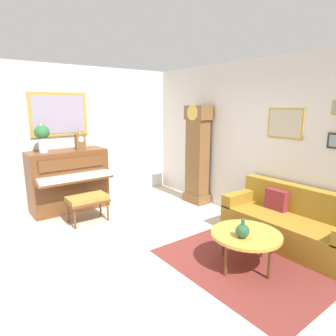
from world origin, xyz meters
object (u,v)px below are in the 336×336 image
green_jug (242,231)px  flower_vase (42,135)px  piano (69,180)px  mantel_clock (80,140)px  coffee_table (246,235)px  couch (289,223)px  piano_bench (88,200)px  grandfather_clock (197,157)px

green_jug → flower_vase: bearing=-158.9°
piano → mantel_clock: size_ratio=3.79×
coffee_table → flower_vase: (-3.43, -1.49, 1.07)m
couch → green_jug: bearing=-86.2°
piano_bench → flower_vase: flower_vase is taller
grandfather_clock → coffee_table: (2.25, -1.22, -0.54)m
piano → coffee_table: (3.43, 1.08, -0.17)m
coffee_table → mantel_clock: mantel_clock is taller
couch → grandfather_clock: bearing=175.7°
flower_vase → green_jug: (3.48, 1.35, -0.95)m
piano → couch: size_ratio=0.76×
grandfather_clock → couch: bearing=-4.3°
piano_bench → grandfather_clock: (0.35, 2.26, 0.56)m
piano → coffee_table: bearing=17.4°
mantel_clock → green_jug: mantel_clock is taller
coffee_table → piano_bench: bearing=-158.2°
grandfather_clock → coffee_table: grandfather_clock is taller
piano_bench → coffee_table: size_ratio=0.80×
couch → mantel_clock: mantel_clock is taller
piano_bench → grandfather_clock: grandfather_clock is taller
piano_bench → coffee_table: (2.60, 1.04, 0.02)m
mantel_clock → green_jug: size_ratio=1.58×
flower_vase → piano: bearing=90.2°
piano_bench → grandfather_clock: size_ratio=0.34×
mantel_clock → green_jug: (3.48, 0.65, -0.81)m
couch → coffee_table: bearing=-88.5°
grandfather_clock → couch: grandfather_clock is taller
grandfather_clock → mantel_clock: 2.37m
piano → coffee_table: 3.60m
couch → green_jug: 1.22m
piano_bench → couch: (2.57, 2.09, -0.09)m
piano → flower_vase: (0.00, -0.42, 0.90)m
coffee_table → couch: bearing=91.5°
piano_bench → mantel_clock: mantel_clock is taller
piano_bench → grandfather_clock: bearing=81.1°
coffee_table → flower_vase: bearing=-156.5°
flower_vase → green_jug: size_ratio=2.42×
grandfather_clock → mantel_clock: grandfather_clock is taller
couch → piano_bench: bearing=-140.9°
coffee_table → mantel_clock: size_ratio=2.32×
mantel_clock → piano_bench: bearing=-16.1°
mantel_clock → flower_vase: 0.71m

